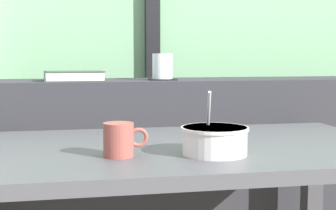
# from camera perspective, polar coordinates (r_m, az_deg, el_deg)

# --- Properties ---
(dark_console_ledge) EXTENTS (2.80, 0.31, 0.85)m
(dark_console_ledge) POSITION_cam_1_polar(r_m,az_deg,el_deg) (2.00, -0.89, -9.26)
(dark_console_ledge) COLOR #2D2D33
(dark_console_ledge) RESTS_ON ground
(breakfast_table) EXTENTS (1.27, 0.69, 0.70)m
(breakfast_table) POSITION_cam_1_polar(r_m,az_deg,el_deg) (1.39, 0.45, -8.76)
(breakfast_table) COLOR #414145
(breakfast_table) RESTS_ON ground
(coaster_square) EXTENTS (0.10, 0.10, 0.00)m
(coaster_square) POSITION_cam_1_polar(r_m,az_deg,el_deg) (1.89, -0.58, 3.01)
(coaster_square) COLOR black
(coaster_square) RESTS_ON dark_console_ledge
(juice_glass) EXTENTS (0.08, 0.08, 0.10)m
(juice_glass) POSITION_cam_1_polar(r_m,az_deg,el_deg) (1.89, -0.59, 4.45)
(juice_glass) COLOR white
(juice_glass) RESTS_ON coaster_square
(closed_book) EXTENTS (0.23, 0.16, 0.04)m
(closed_book) POSITION_cam_1_polar(r_m,az_deg,el_deg) (1.87, -10.97, 3.35)
(closed_book) COLOR #334233
(closed_book) RESTS_ON dark_console_ledge
(soup_bowl) EXTENTS (0.17, 0.17, 0.16)m
(soup_bowl) POSITION_cam_1_polar(r_m,az_deg,el_deg) (1.25, 5.47, -4.15)
(soup_bowl) COLOR silver
(soup_bowl) RESTS_ON breakfast_table
(ceramic_mug) EXTENTS (0.11, 0.08, 0.08)m
(ceramic_mug) POSITION_cam_1_polar(r_m,az_deg,el_deg) (1.22, -5.68, -4.05)
(ceramic_mug) COLOR #9E4C42
(ceramic_mug) RESTS_ON breakfast_table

